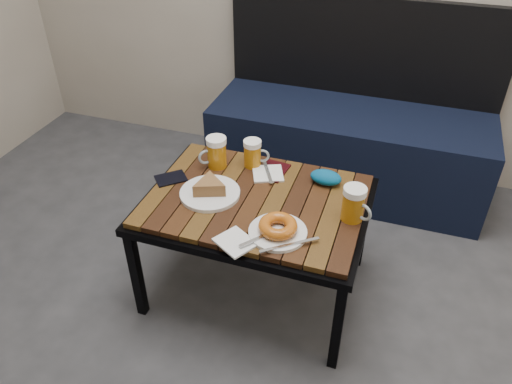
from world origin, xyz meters
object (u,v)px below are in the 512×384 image
(beer_mug_right, at_px, (354,204))
(plate_pie, at_px, (210,189))
(beer_mug_centre, at_px, (253,153))
(passport_burgundy, at_px, (273,171))
(passport_navy, at_px, (171,178))
(bench, at_px, (348,140))
(knit_pouch, at_px, (326,177))
(cafe_table, at_px, (256,207))
(plate_bagel, at_px, (278,229))
(beer_mug_left, at_px, (216,152))

(beer_mug_right, bearing_deg, plate_pie, -148.28)
(beer_mug_centre, distance_m, passport_burgundy, 0.11)
(passport_navy, bearing_deg, passport_burgundy, 73.95)
(bench, xyz_separation_m, passport_navy, (-0.57, -0.87, 0.20))
(bench, bearing_deg, beer_mug_centre, -113.69)
(passport_navy, height_order, knit_pouch, knit_pouch)
(passport_navy, bearing_deg, cafe_table, 46.12)
(cafe_table, height_order, plate_bagel, plate_bagel)
(bench, bearing_deg, knit_pouch, -89.02)
(plate_pie, distance_m, knit_pouch, 0.45)
(beer_mug_left, xyz_separation_m, passport_burgundy, (0.23, 0.03, -0.06))
(beer_mug_right, relative_size, knit_pouch, 1.07)
(cafe_table, relative_size, passport_burgundy, 6.00)
(beer_mug_centre, bearing_deg, bench, 49.63)
(bench, bearing_deg, cafe_table, -103.59)
(beer_mug_centre, relative_size, plate_bagel, 0.47)
(beer_mug_left, height_order, passport_burgundy, beer_mug_left)
(beer_mug_left, xyz_separation_m, plate_pie, (0.05, -0.19, -0.04))
(bench, xyz_separation_m, cafe_table, (-0.21, -0.88, 0.16))
(cafe_table, distance_m, beer_mug_right, 0.38)
(beer_mug_right, bearing_deg, cafe_table, -152.50)
(beer_mug_centre, relative_size, beer_mug_right, 0.88)
(passport_navy, xyz_separation_m, passport_burgundy, (0.37, 0.18, 0.00))
(cafe_table, relative_size, plate_pie, 3.68)
(bench, relative_size, plate_bagel, 5.68)
(beer_mug_left, distance_m, passport_burgundy, 0.24)
(bench, height_order, beer_mug_centre, bench)
(plate_pie, relative_size, plate_bagel, 0.93)
(beer_mug_left, distance_m, knit_pouch, 0.45)
(bench, relative_size, beer_mug_left, 10.66)
(knit_pouch, bearing_deg, beer_mug_centre, 174.70)
(passport_burgundy, bearing_deg, plate_pie, -122.03)
(plate_pie, bearing_deg, bench, 67.29)
(beer_mug_left, bearing_deg, bench, -161.44)
(beer_mug_left, relative_size, plate_bagel, 0.53)
(beer_mug_left, relative_size, beer_mug_right, 1.00)
(plate_pie, bearing_deg, passport_navy, 165.71)
(beer_mug_centre, xyz_separation_m, knit_pouch, (0.31, -0.03, -0.03))
(cafe_table, relative_size, beer_mug_right, 6.38)
(plate_pie, xyz_separation_m, knit_pouch, (0.40, 0.22, 0.00))
(beer_mug_left, distance_m, plate_pie, 0.20)
(knit_pouch, bearing_deg, plate_pie, -151.50)
(knit_pouch, bearing_deg, beer_mug_left, -177.09)
(plate_bagel, distance_m, passport_navy, 0.53)
(passport_burgundy, bearing_deg, plate_bagel, -64.31)
(passport_navy, bearing_deg, beer_mug_centre, 83.33)
(plate_pie, bearing_deg, passport_burgundy, 51.57)
(plate_bagel, bearing_deg, plate_pie, 156.40)
(passport_burgundy, relative_size, knit_pouch, 1.14)
(beer_mug_right, xyz_separation_m, plate_bagel, (-0.23, -0.16, -0.04))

